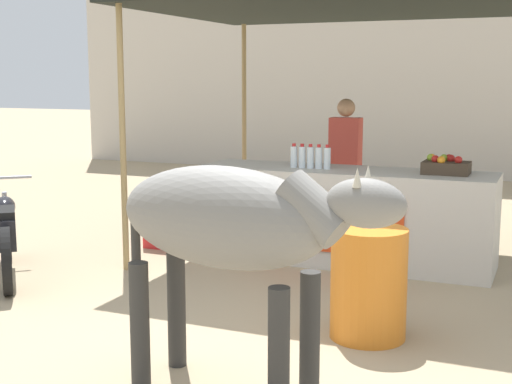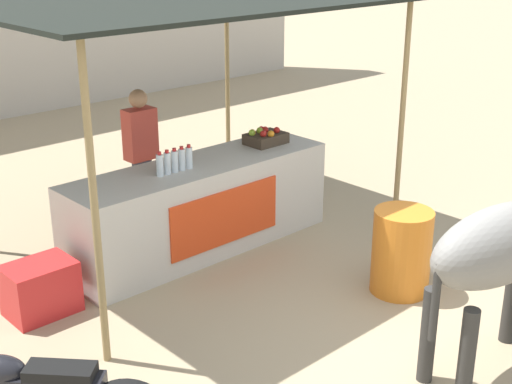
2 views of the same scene
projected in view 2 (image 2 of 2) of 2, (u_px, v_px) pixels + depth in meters
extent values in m
plane|color=tan|center=(361.00, 326.00, 6.19)|extent=(60.00, 60.00, 0.00)
cube|color=beige|center=(201.00, 207.00, 7.54)|extent=(3.00, 0.80, 0.96)
cube|color=red|center=(226.00, 217.00, 7.25)|extent=(1.40, 0.02, 0.58)
cylinder|color=#997F51|center=(95.00, 210.00, 5.26)|extent=(0.06, 0.06, 2.59)
cylinder|color=#997F51|center=(402.00, 121.00, 7.68)|extent=(0.06, 0.06, 2.59)
cylinder|color=#997F51|center=(227.00, 81.00, 9.65)|extent=(0.06, 0.06, 2.59)
cylinder|color=silver|center=(160.00, 165.00, 6.96)|extent=(0.07, 0.07, 0.22)
cylinder|color=red|center=(159.00, 153.00, 6.91)|extent=(0.04, 0.04, 0.03)
cylinder|color=silver|center=(167.00, 164.00, 7.01)|extent=(0.07, 0.07, 0.22)
cylinder|color=red|center=(167.00, 151.00, 6.97)|extent=(0.04, 0.04, 0.03)
cylinder|color=silver|center=(175.00, 162.00, 7.07)|extent=(0.07, 0.07, 0.22)
cylinder|color=red|center=(174.00, 150.00, 7.03)|extent=(0.04, 0.04, 0.03)
cylinder|color=silver|center=(182.00, 160.00, 7.13)|extent=(0.07, 0.07, 0.22)
cylinder|color=red|center=(181.00, 148.00, 7.09)|extent=(0.04, 0.04, 0.03)
cylinder|color=silver|center=(189.00, 158.00, 7.19)|extent=(0.07, 0.07, 0.22)
cylinder|color=red|center=(189.00, 146.00, 7.14)|extent=(0.04, 0.04, 0.03)
cube|color=#3F3326|center=(266.00, 139.00, 8.02)|extent=(0.44, 0.32, 0.12)
sphere|color=orange|center=(271.00, 134.00, 7.89)|extent=(0.08, 0.08, 0.08)
sphere|color=#8CB22D|center=(260.00, 131.00, 8.01)|extent=(0.08, 0.08, 0.08)
sphere|color=#B21E19|center=(265.00, 130.00, 8.04)|extent=(0.08, 0.08, 0.08)
sphere|color=orange|center=(252.00, 133.00, 7.93)|extent=(0.08, 0.08, 0.08)
sphere|color=#8CB22D|center=(252.00, 133.00, 7.92)|extent=(0.08, 0.08, 0.08)
sphere|color=#B21E19|center=(263.00, 134.00, 7.88)|extent=(0.08, 0.08, 0.08)
sphere|color=#B21E19|center=(277.00, 130.00, 8.02)|extent=(0.08, 0.08, 0.08)
sphere|color=#B21E19|center=(261.00, 130.00, 8.05)|extent=(0.08, 0.08, 0.08)
cylinder|color=#383842|center=(144.00, 196.00, 7.93)|extent=(0.22, 0.22, 0.88)
cube|color=#BF3F33|center=(140.00, 134.00, 7.68)|extent=(0.34, 0.20, 0.56)
sphere|color=#A87A56|center=(138.00, 99.00, 7.54)|extent=(0.20, 0.20, 0.20)
cube|color=red|center=(41.00, 289.00, 6.33)|extent=(0.60, 0.44, 0.48)
cylinder|color=orange|center=(401.00, 252.00, 6.66)|extent=(0.55, 0.55, 0.81)
ellipsoid|color=gray|center=(501.00, 244.00, 5.21)|extent=(1.46, 0.72, 0.60)
cylinder|color=#302F2D|center=(511.00, 299.00, 5.85)|extent=(0.12, 0.12, 0.78)
cylinder|color=#302F2D|center=(428.00, 335.00, 5.33)|extent=(0.12, 0.12, 0.78)
cylinder|color=#302F2D|center=(467.00, 358.00, 5.05)|extent=(0.12, 0.12, 0.78)
cylinder|color=#302F2D|center=(435.00, 302.00, 4.95)|extent=(0.06, 0.06, 0.60)
cube|color=black|center=(60.00, 373.00, 4.45)|extent=(0.43, 0.45, 0.10)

